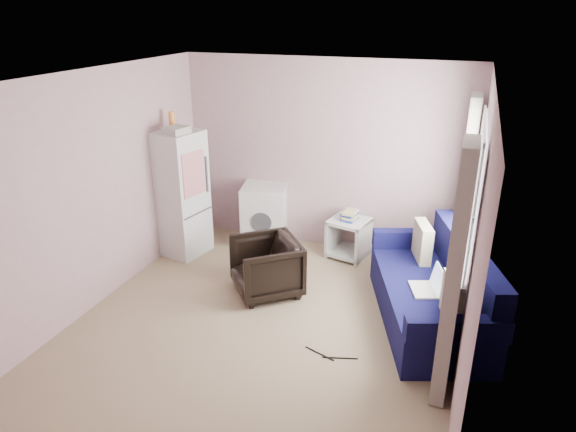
{
  "coord_description": "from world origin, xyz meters",
  "views": [
    {
      "loc": [
        1.76,
        -4.14,
        3.07
      ],
      "look_at": [
        0.05,
        0.6,
        1.0
      ],
      "focal_mm": 32.0,
      "sensor_mm": 36.0,
      "label": 1
    }
  ],
  "objects_px": {
    "washing_machine": "(265,213)",
    "side_table": "(349,235)",
    "fridge": "(180,193)",
    "armchair": "(266,264)",
    "sofa": "(434,294)"
  },
  "relations": [
    {
      "from": "sofa",
      "to": "fridge",
      "type": "bearing_deg",
      "value": 150.7
    },
    {
      "from": "side_table",
      "to": "sofa",
      "type": "relative_size",
      "value": 0.3
    },
    {
      "from": "fridge",
      "to": "sofa",
      "type": "xyz_separation_m",
      "value": [
        3.29,
        -0.57,
        -0.51
      ]
    },
    {
      "from": "armchair",
      "to": "washing_machine",
      "type": "xyz_separation_m",
      "value": [
        -0.53,
        1.26,
        0.07
      ]
    },
    {
      "from": "armchair",
      "to": "sofa",
      "type": "relative_size",
      "value": 0.33
    },
    {
      "from": "washing_machine",
      "to": "sofa",
      "type": "distance_m",
      "value": 2.67
    },
    {
      "from": "fridge",
      "to": "washing_machine",
      "type": "relative_size",
      "value": 2.25
    },
    {
      "from": "armchair",
      "to": "sofa",
      "type": "xyz_separation_m",
      "value": [
        1.85,
        0.05,
        -0.04
      ]
    },
    {
      "from": "washing_machine",
      "to": "side_table",
      "type": "xyz_separation_m",
      "value": [
        1.2,
        -0.04,
        -0.13
      ]
    },
    {
      "from": "washing_machine",
      "to": "sofa",
      "type": "relative_size",
      "value": 0.38
    },
    {
      "from": "armchair",
      "to": "sofa",
      "type": "bearing_deg",
      "value": 52.31
    },
    {
      "from": "fridge",
      "to": "side_table",
      "type": "bearing_deg",
      "value": 27.15
    },
    {
      "from": "armchair",
      "to": "fridge",
      "type": "relative_size",
      "value": 0.39
    },
    {
      "from": "armchair",
      "to": "side_table",
      "type": "relative_size",
      "value": 1.12
    },
    {
      "from": "washing_machine",
      "to": "side_table",
      "type": "height_order",
      "value": "washing_machine"
    }
  ]
}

